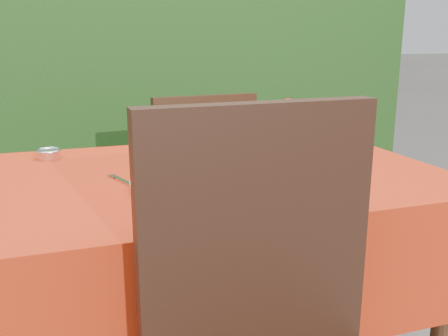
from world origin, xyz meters
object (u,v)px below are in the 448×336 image
object	(u,v)px
pizza_plate	(200,175)
fork	(126,182)
pasta_plate	(188,144)
steel_ramekin	(49,155)
water_glass	(332,144)
wine_glass	(288,112)
chair_far	(197,188)

from	to	relation	value
pizza_plate	fork	distance (m)	0.19
pasta_plate	steel_ramekin	distance (m)	0.43
pasta_plate	water_glass	world-z (taller)	water_glass
pizza_plate	water_glass	distance (m)	0.51
pizza_plate	steel_ramekin	world-z (taller)	pizza_plate
wine_glass	steel_ramekin	bearing A→B (deg)	176.25
chair_far	pasta_plate	xyz separation A→B (m)	(-0.12, -0.33, 0.26)
chair_far	fork	world-z (taller)	chair_far
pizza_plate	fork	world-z (taller)	pizza_plate
chair_far	wine_glass	xyz separation A→B (m)	(0.23, -0.34, 0.35)
pizza_plate	water_glass	size ratio (longest dim) A/B	4.14
water_glass	steel_ramekin	xyz separation A→B (m)	(-0.83, 0.26, -0.03)
water_glass	fork	distance (m)	0.66
water_glass	chair_far	bearing A→B (deg)	117.24
pizza_plate	fork	bearing A→B (deg)	152.82
chair_far	wine_glass	bearing A→B (deg)	119.85
chair_far	water_glass	world-z (taller)	chair_far
wine_glass	fork	bearing A→B (deg)	-153.62
pizza_plate	pasta_plate	distance (m)	0.40
chair_far	pasta_plate	distance (m)	0.44
wine_glass	fork	xyz separation A→B (m)	(-0.60, -0.30, -0.11)
steel_ramekin	chair_far	bearing A→B (deg)	27.40
pasta_plate	steel_ramekin	world-z (taller)	pasta_plate
pasta_plate	wine_glass	bearing A→B (deg)	-0.74
chair_far	pizza_plate	xyz separation A→B (m)	(-0.20, -0.72, 0.26)
chair_far	pizza_plate	world-z (taller)	chair_far
chair_far	fork	size ratio (longest dim) A/B	5.52
wine_glass	fork	size ratio (longest dim) A/B	1.01
pasta_plate	fork	bearing A→B (deg)	-129.06
pizza_plate	wine_glass	distance (m)	0.58
wine_glass	steel_ramekin	size ratio (longest dim) A/B	2.38
pizza_plate	chair_far	bearing A→B (deg)	74.75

